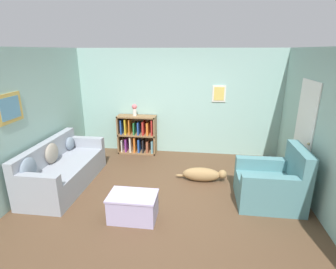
{
  "coord_description": "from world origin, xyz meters",
  "views": [
    {
      "loc": [
        0.61,
        -4.2,
        2.55
      ],
      "look_at": [
        0.0,
        0.4,
        1.05
      ],
      "focal_mm": 28.0,
      "sensor_mm": 36.0,
      "label": 1
    }
  ],
  "objects_px": {
    "couch": "(62,170)",
    "bookshelf": "(138,135)",
    "dog": "(203,174)",
    "recliner_chair": "(273,184)",
    "vase": "(135,109)",
    "coffee_table": "(133,206)"
  },
  "relations": [
    {
      "from": "bookshelf",
      "to": "recliner_chair",
      "type": "distance_m",
      "value": 3.5
    },
    {
      "from": "couch",
      "to": "bookshelf",
      "type": "bearing_deg",
      "value": 61.17
    },
    {
      "from": "coffee_table",
      "to": "dog",
      "type": "relative_size",
      "value": 0.72
    },
    {
      "from": "recliner_chair",
      "to": "coffee_table",
      "type": "relative_size",
      "value": 1.41
    },
    {
      "from": "coffee_table",
      "to": "dog",
      "type": "xyz_separation_m",
      "value": [
        1.08,
        1.41,
        -0.08
      ]
    },
    {
      "from": "couch",
      "to": "coffee_table",
      "type": "bearing_deg",
      "value": -28.23
    },
    {
      "from": "recliner_chair",
      "to": "dog",
      "type": "bearing_deg",
      "value": 152.26
    },
    {
      "from": "bookshelf",
      "to": "recliner_chair",
      "type": "bearing_deg",
      "value": -34.83
    },
    {
      "from": "vase",
      "to": "recliner_chair",
      "type": "bearing_deg",
      "value": -34.14
    },
    {
      "from": "coffee_table",
      "to": "couch",
      "type": "bearing_deg",
      "value": 151.77
    },
    {
      "from": "couch",
      "to": "dog",
      "type": "relative_size",
      "value": 1.96
    },
    {
      "from": "coffee_table",
      "to": "bookshelf",
      "type": "bearing_deg",
      "value": 102.22
    },
    {
      "from": "couch",
      "to": "recliner_chair",
      "type": "xyz_separation_m",
      "value": [
        3.91,
        -0.1,
        0.02
      ]
    },
    {
      "from": "bookshelf",
      "to": "dog",
      "type": "bearing_deg",
      "value": -39.22
    },
    {
      "from": "recliner_chair",
      "to": "vase",
      "type": "xyz_separation_m",
      "value": [
        -2.92,
        1.98,
        0.8
      ]
    },
    {
      "from": "dog",
      "to": "vase",
      "type": "relative_size",
      "value": 3.5
    },
    {
      "from": "couch",
      "to": "dog",
      "type": "height_order",
      "value": "couch"
    },
    {
      "from": "coffee_table",
      "to": "dog",
      "type": "distance_m",
      "value": 1.77
    },
    {
      "from": "coffee_table",
      "to": "vase",
      "type": "distance_m",
      "value": 2.98
    },
    {
      "from": "dog",
      "to": "vase",
      "type": "height_order",
      "value": "vase"
    },
    {
      "from": "recliner_chair",
      "to": "couch",
      "type": "bearing_deg",
      "value": 178.5
    },
    {
      "from": "couch",
      "to": "bookshelf",
      "type": "relative_size",
      "value": 2.06
    }
  ]
}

